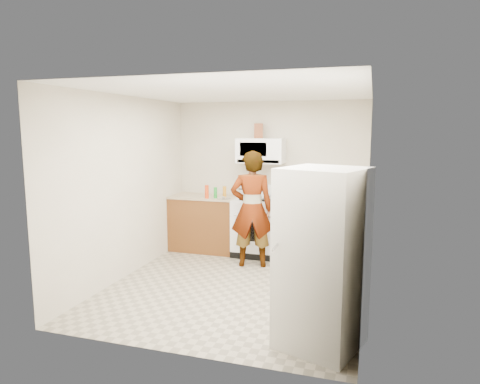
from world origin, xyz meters
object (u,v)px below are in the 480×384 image
at_px(gas_range, 258,226).
at_px(kettle, 317,195).
at_px(person, 252,209).
at_px(fridge, 322,259).
at_px(saucepan, 252,192).
at_px(microwave, 261,151).

bearing_deg(gas_range, kettle, 7.94).
bearing_deg(person, fridge, 105.53).
height_order(gas_range, person, person).
distance_m(fridge, kettle, 2.88).
relative_size(gas_range, fridge, 0.66).
height_order(fridge, saucepan, fridge).
relative_size(gas_range, saucepan, 5.12).
relative_size(kettle, saucepan, 0.79).
bearing_deg(kettle, fridge, -68.63).
relative_size(fridge, saucepan, 7.70).
bearing_deg(saucepan, fridge, -62.78).
xyz_separation_m(kettle, saucepan, (-1.07, 0.02, -0.01)).
bearing_deg(microwave, saucepan, 170.73).
bearing_deg(person, saucepan, -90.63).
distance_m(kettle, saucepan, 1.07).
xyz_separation_m(microwave, kettle, (0.92, 0.00, -0.68)).
bearing_deg(gas_range, person, -84.95).
height_order(person, fridge, person).
bearing_deg(kettle, gas_range, -158.81).
bearing_deg(person, kettle, -155.84).
xyz_separation_m(gas_range, person, (0.05, -0.59, 0.38)).
bearing_deg(fridge, kettle, 116.69).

